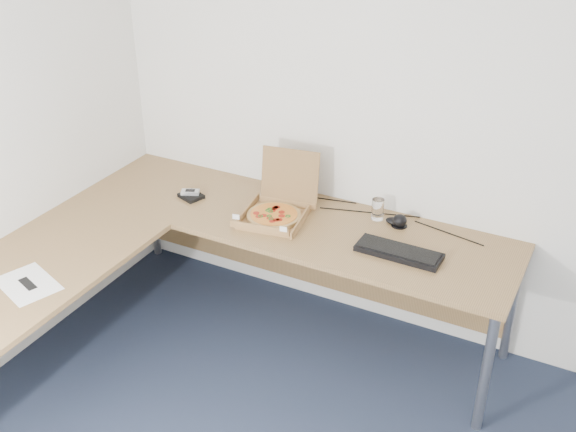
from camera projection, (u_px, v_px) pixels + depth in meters
The scene contains 11 objects.
room_shell at pixel (230, 300), 2.28m from camera, with size 3.50×3.50×2.50m, color silver, non-canonical shape.
desk at pixel (198, 245), 3.64m from camera, with size 2.50×2.20×0.73m.
pizza_box at pixel (276, 212), 3.81m from camera, with size 0.33×0.39×0.34m.
drinking_glass at pixel (378, 209), 3.80m from camera, with size 0.07×0.07×0.12m, color white.
keyboard at pixel (399, 252), 3.50m from camera, with size 0.43×0.15×0.03m, color black.
mouse at pixel (394, 221), 3.77m from camera, with size 0.09×0.06×0.03m, color black.
wallet at pixel (191, 196), 4.04m from camera, with size 0.13×0.11×0.02m, color black.
phone at pixel (190, 192), 4.04m from camera, with size 0.10×0.05×0.02m, color #B2B5BA.
paper_sheet at pixel (28, 284), 3.27m from camera, with size 0.31×0.22×0.00m, color white.
dome_speaker at pixel (400, 220), 3.74m from camera, with size 0.09×0.09×0.07m, color black.
cable_bundle at pixel (369, 212), 3.88m from camera, with size 0.61×0.04×0.01m, color black, non-canonical shape.
Camera 1 is at (1.03, -1.57, 2.60)m, focal length 43.38 mm.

